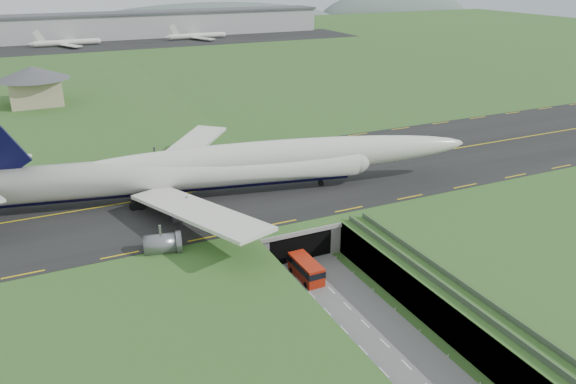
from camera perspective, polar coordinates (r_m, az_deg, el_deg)
ground at (r=93.98m, az=3.52°, el=-9.16°), size 900.00×900.00×0.00m
airfield_deck at (r=92.46m, az=3.56°, el=-7.57°), size 800.00×800.00×6.00m
trench_road at (r=88.47m, az=5.88°, el=-11.36°), size 12.00×75.00×0.20m
taxiway at (r=118.29m, az=-4.06°, el=0.93°), size 800.00×44.00×0.18m
tunnel_portal at (r=105.55m, az=-0.78°, el=-3.36°), size 17.00×22.30×6.00m
guideway at (r=83.76m, az=16.77°, el=-10.16°), size 3.00×53.00×7.05m
jumbo_jet at (r=110.63m, az=-7.23°, el=2.44°), size 102.81×63.78×21.53m
shuttle_tram at (r=94.07m, az=1.84°, el=-7.83°), size 3.20×8.08×3.27m
service_building at (r=202.91m, az=-24.43°, el=10.15°), size 23.28×23.28×12.49m
cargo_terminal at (r=373.21m, az=-19.84°, el=15.52°), size 320.00×67.00×15.60m
distant_hills at (r=513.45m, az=-13.97°, el=15.59°), size 700.00×91.00×60.00m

